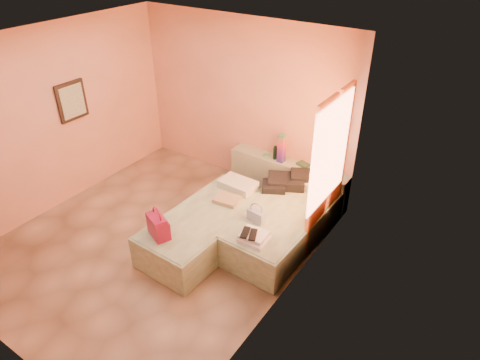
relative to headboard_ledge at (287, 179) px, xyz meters
The scene contains 16 objects.
ground 2.34m from the headboard_ledge, 114.90° to the right, with size 4.50×4.50×0.00m, color tan.
room_walls 2.25m from the headboard_ledge, 116.65° to the right, with size 4.02×4.51×2.81m.
headboard_ledge is the anchor object (origin of this frame).
bed_left 1.74m from the headboard_ledge, 102.44° to the right, with size 0.90×2.00×0.50m, color beige.
bed_right 1.18m from the headboard_ledge, 63.43° to the right, with size 0.90×2.00×0.50m, color beige.
water_bottle 0.50m from the headboard_ledge, behind, with size 0.06×0.06×0.23m, color #133519.
rainbow_box 0.58m from the headboard_ledge, 159.37° to the right, with size 0.11×0.11×0.47m, color maroon.
small_dish 0.53m from the headboard_ledge, behind, with size 0.12×0.12×0.03m, color #4B8A62.
green_book 0.42m from the headboard_ledge, ahead, with size 0.20×0.14×0.03m, color #274A30.
flower_vase 0.81m from the headboard_ledge, ahead, with size 0.18×0.18×0.23m, color silver.
magenta_handbag 2.51m from the headboard_ledge, 103.35° to the right, with size 0.34×0.19×0.32m, color maroon.
khaki_garment 1.34m from the headboard_ledge, 103.10° to the right, with size 0.36×0.28×0.06m, color tan.
clothes_pile 0.56m from the headboard_ledge, 60.15° to the right, with size 0.60×0.60×0.18m, color black.
blue_handbag 1.50m from the headboard_ledge, 78.40° to the right, with size 0.25×0.11×0.16m, color #3B528F.
towel_stack 1.90m from the headboard_ledge, 74.48° to the right, with size 0.35×0.30×0.10m, color white.
sandal_pair 1.94m from the headboard_ledge, 76.54° to the right, with size 0.17×0.23×0.02m, color black.
Camera 1 is at (3.70, -3.34, 4.03)m, focal length 32.00 mm.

